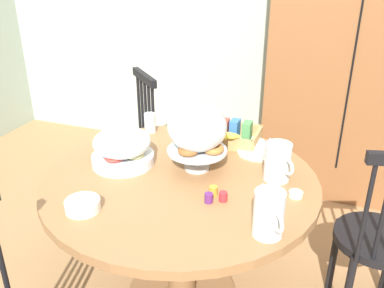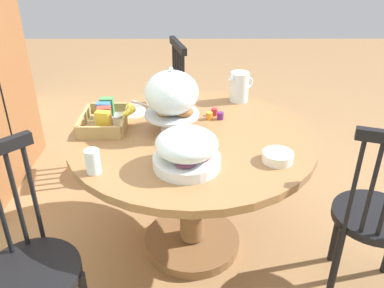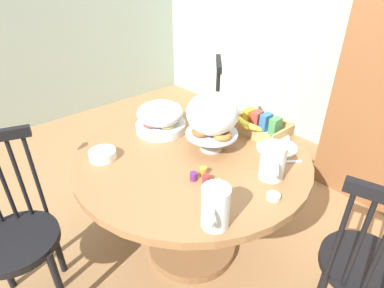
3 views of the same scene
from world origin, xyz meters
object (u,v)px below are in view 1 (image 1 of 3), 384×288
Objects in this scene: pastry_stand_with_dome at (197,130)px; orange_juice_pitcher at (269,216)px; windsor_chair_by_cabinet at (379,242)px; drinking_glass at (150,123)px; butter_dish at (296,194)px; cereal_basket at (229,134)px; china_plate_large at (258,151)px; china_plate_small at (251,142)px; windsor_chair_facing_door at (129,152)px; cereal_bowl at (83,205)px; dining_table at (181,214)px; wooden_armoire at (353,61)px; milk_pitcher at (278,163)px; fruit_platter_covered at (122,148)px.

orange_juice_pitcher is (0.41, -0.39, -0.12)m from pastry_stand_with_dome.
drinking_glass is at bearing 171.06° from windsor_chair_by_cabinet.
cereal_basket is at bearing 133.92° from butter_dish.
pastry_stand_with_dome reaches higher than butter_dish.
china_plate_small is (-0.06, 0.07, 0.01)m from china_plate_large.
drinking_glass is (0.29, -0.24, 0.34)m from windsor_chair_facing_door.
pastry_stand_with_dome reaches higher than cereal_bowl.
windsor_chair_facing_door is at bearing 162.62° from china_plate_large.
dining_table is 0.93m from windsor_chair_by_cabinet.
windsor_chair_facing_door is 1.37m from butter_dish.
pastry_stand_with_dome is (-0.63, -1.44, -0.05)m from wooden_armoire.
dining_table is 0.52m from cereal_basket.
orange_juice_pitcher reaches higher than milk_pitcher.
china_plate_small is at bearing 62.41° from pastry_stand_with_dome.
windsor_chair_by_cabinet is at bearing 9.54° from fruit_platter_covered.
fruit_platter_covered reaches higher than milk_pitcher.
dining_table is 20.91× the size of butter_dish.
pastry_stand_with_dome is 0.53m from drinking_glass.
fruit_platter_covered is at bearing -134.08° from cereal_basket.
windsor_chair_by_cabinet reaches higher than china_plate_large.
windsor_chair_by_cabinet is 1.61m from windsor_chair_facing_door.
windsor_chair_by_cabinet is (0.90, 0.23, -0.09)m from dining_table.
windsor_chair_facing_door reaches higher than china_plate_large.
dining_table is at bearing 55.86° from cereal_bowl.
butter_dish is (0.06, 0.30, -0.07)m from orange_juice_pitcher.
china_plate_small is (-0.19, 0.31, -0.06)m from milk_pitcher.
orange_juice_pitcher is 0.69m from china_plate_large.
wooden_armoire is at bearing 79.59° from milk_pitcher.
wooden_armoire is 1.74m from dining_table.
windsor_chair_facing_door is 5.47× the size of orange_juice_pitcher.
windsor_chair_facing_door is 0.82m from fruit_platter_covered.
wooden_armoire is 1.44m from milk_pitcher.
fruit_platter_covered is 5.00× the size of butter_dish.
dining_table is at bearing -178.49° from butter_dish.
orange_juice_pitcher reaches higher than china_plate_small.
drinking_glass is at bearing -132.65° from wooden_armoire.
windsor_chair_facing_door reaches higher than fruit_platter_covered.
china_plate_small is at bearing 38.43° from fruit_platter_covered.
china_plate_large is 3.67× the size of butter_dish.
dining_table is at bearing -4.40° from fruit_platter_covered.
windsor_chair_by_cabinet is at bearing -8.94° from drinking_glass.
cereal_basket is at bearing -179.97° from china_plate_small.
windsor_chair_facing_door is 8.86× the size of drinking_glass.
windsor_chair_facing_door is (-1.55, 0.44, 0.00)m from windsor_chair_by_cabinet.
dining_table is at bearing -113.37° from pastry_stand_with_dome.
orange_juice_pitcher reaches higher than butter_dish.
cereal_basket is (-0.80, 0.22, 0.33)m from windsor_chair_by_cabinet.
pastry_stand_with_dome is 1.56× the size of china_plate_large.
pastry_stand_with_dome reaches higher than windsor_chair_facing_door.
windsor_chair_by_cabinet reaches higher than dining_table.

